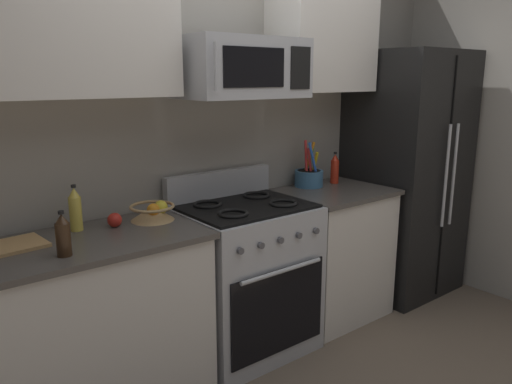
% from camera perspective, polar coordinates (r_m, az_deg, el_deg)
% --- Properties ---
extents(wall_back, '(8.00, 0.10, 2.60)m').
position_cam_1_polar(wall_back, '(3.14, -5.42, 6.48)').
color(wall_back, '#9E998E').
rests_on(wall_back, ground).
extents(counter_left, '(1.12, 0.61, 0.91)m').
position_cam_1_polar(counter_left, '(2.65, -18.30, -14.56)').
color(counter_left, silver).
rests_on(counter_left, ground).
extents(range_oven, '(0.76, 0.65, 1.09)m').
position_cam_1_polar(range_oven, '(3.05, -1.20, -9.75)').
color(range_oven, '#B2B5BA').
rests_on(range_oven, ground).
extents(counter_right, '(0.74, 0.61, 0.91)m').
position_cam_1_polar(counter_right, '(3.54, 8.79, -6.93)').
color(counter_right, silver).
rests_on(counter_right, ground).
extents(refrigerator, '(0.79, 0.72, 1.85)m').
position_cam_1_polar(refrigerator, '(4.00, 16.92, 1.99)').
color(refrigerator, black).
rests_on(refrigerator, ground).
extents(microwave, '(0.72, 0.44, 0.33)m').
position_cam_1_polar(microwave, '(2.83, -1.66, 14.15)').
color(microwave, '#B2B5BA').
extents(upper_cabinets_left, '(1.11, 0.34, 0.76)m').
position_cam_1_polar(upper_cabinets_left, '(2.53, -22.26, 18.66)').
color(upper_cabinets_left, silver).
extents(upper_cabinets_right, '(0.73, 0.34, 0.76)m').
position_cam_1_polar(upper_cabinets_right, '(3.45, 7.77, 17.75)').
color(upper_cabinets_right, silver).
extents(utensil_crock, '(0.20, 0.20, 0.33)m').
position_cam_1_polar(utensil_crock, '(3.49, 6.15, 1.75)').
color(utensil_crock, teal).
rests_on(utensil_crock, counter_right).
extents(fruit_basket, '(0.24, 0.24, 0.11)m').
position_cam_1_polar(fruit_basket, '(2.70, -11.78, -2.20)').
color(fruit_basket, tan).
rests_on(fruit_basket, counter_left).
extents(apple_loose, '(0.07, 0.07, 0.07)m').
position_cam_1_polar(apple_loose, '(2.63, -16.05, -3.13)').
color(apple_loose, red).
rests_on(apple_loose, counter_left).
extents(cutting_board, '(0.36, 0.25, 0.02)m').
position_cam_1_polar(cutting_board, '(2.49, -27.13, -5.73)').
color(cutting_board, tan).
rests_on(cutting_board, counter_left).
extents(bottle_soy, '(0.06, 0.06, 0.20)m').
position_cam_1_polar(bottle_soy, '(2.27, -21.44, -4.71)').
color(bottle_soy, '#382314').
rests_on(bottle_soy, counter_left).
extents(bottle_hot_sauce, '(0.06, 0.06, 0.23)m').
position_cam_1_polar(bottle_hot_sauce, '(3.61, 9.10, 2.66)').
color(bottle_hot_sauce, red).
rests_on(bottle_hot_sauce, counter_right).
extents(bottle_oil, '(0.06, 0.06, 0.23)m').
position_cam_1_polar(bottle_oil, '(2.61, -20.19, -1.93)').
color(bottle_oil, gold).
rests_on(bottle_oil, counter_left).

